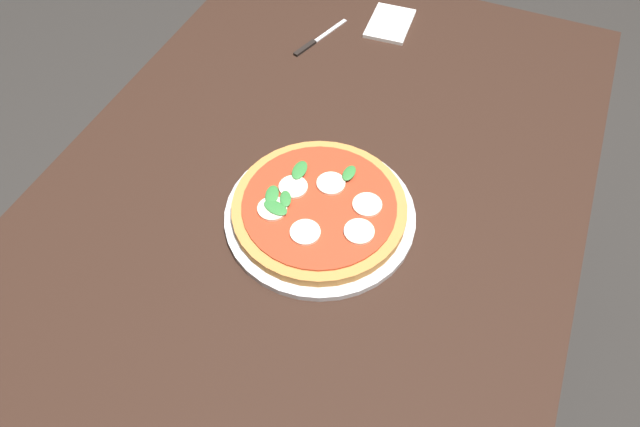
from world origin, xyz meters
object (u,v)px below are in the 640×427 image
at_px(serving_tray, 320,215).
at_px(pizza, 319,207).
at_px(knife, 314,42).
at_px(dining_table, 303,239).
at_px(napkin, 390,23).

bearing_deg(serving_tray, pizza, 47.35).
distance_m(pizza, knife, 0.47).
distance_m(dining_table, napkin, 0.56).
bearing_deg(knife, dining_table, -159.45).
relative_size(serving_tray, knife, 1.94).
xyz_separation_m(serving_tray, knife, (0.43, 0.20, -0.00)).
xyz_separation_m(dining_table, pizza, (-0.01, -0.04, 0.12)).
height_order(serving_tray, knife, serving_tray).
bearing_deg(serving_tray, napkin, 6.68).
xyz_separation_m(dining_table, serving_tray, (-0.01, -0.04, 0.11)).
xyz_separation_m(pizza, knife, (0.43, 0.19, -0.02)).
distance_m(napkin, knife, 0.18).
relative_size(serving_tray, pizza, 1.10).
xyz_separation_m(dining_table, knife, (0.42, 0.16, 0.10)).
bearing_deg(knife, pizza, -155.69).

